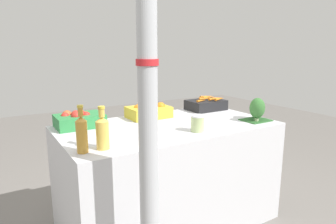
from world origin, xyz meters
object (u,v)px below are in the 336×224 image
object	(u,v)px
carrot_crate	(206,104)
pickle_jar	(197,123)
broccoli_pile	(257,108)
juice_bottle_amber	(82,133)
support_pole	(147,67)
apple_crate	(79,119)
orange_crate	(149,111)
juice_bottle_golden	(102,132)

from	to	relation	value
carrot_crate	pickle_jar	distance (m)	0.78
carrot_crate	pickle_jar	xyz separation A→B (m)	(-0.54, -0.57, 0.01)
broccoli_pile	juice_bottle_amber	size ratio (longest dim) A/B	0.80
carrot_crate	juice_bottle_amber	size ratio (longest dim) A/B	1.26
support_pole	apple_crate	bearing A→B (deg)	93.81
carrot_crate	juice_bottle_amber	distance (m)	1.48
orange_crate	carrot_crate	size ratio (longest dim) A/B	1.00
orange_crate	pickle_jar	bearing A→B (deg)	-80.66
orange_crate	support_pole	bearing A→B (deg)	-118.11
broccoli_pile	juice_bottle_amber	xyz separation A→B (m)	(-1.45, -0.02, 0.01)
broccoli_pile	juice_bottle_amber	bearing A→B (deg)	-179.08
support_pole	juice_bottle_golden	distance (m)	0.58
orange_crate	juice_bottle_golden	size ratio (longest dim) A/B	1.35
support_pole	apple_crate	distance (m)	1.09
carrot_crate	pickle_jar	size ratio (longest dim) A/B	2.91
apple_crate	pickle_jar	xyz separation A→B (m)	(0.69, -0.57, 0.00)
juice_bottle_amber	broccoli_pile	bearing A→B (deg)	0.92
orange_crate	apple_crate	bearing A→B (deg)	179.21
apple_crate	broccoli_pile	bearing A→B (deg)	-23.16
juice_bottle_amber	pickle_jar	xyz separation A→B (m)	(0.83, 0.01, -0.05)
support_pole	broccoli_pile	xyz separation A→B (m)	(1.24, 0.44, -0.40)
orange_crate	juice_bottle_amber	world-z (taller)	juice_bottle_amber
carrot_crate	juice_bottle_golden	bearing A→B (deg)	-154.91
broccoli_pile	juice_bottle_golden	size ratio (longest dim) A/B	0.85
juice_bottle_golden	pickle_jar	bearing A→B (deg)	0.92
apple_crate	orange_crate	size ratio (longest dim) A/B	1.00
support_pole	carrot_crate	size ratio (longest dim) A/B	7.65
apple_crate	broccoli_pile	xyz separation A→B (m)	(1.31, -0.56, 0.04)
support_pole	apple_crate	size ratio (longest dim) A/B	7.65
support_pole	juice_bottle_amber	xyz separation A→B (m)	(-0.21, 0.41, -0.39)
carrot_crate	support_pole	bearing A→B (deg)	-139.27
carrot_crate	juice_bottle_amber	xyz separation A→B (m)	(-1.36, -0.58, 0.06)
carrot_crate	juice_bottle_amber	world-z (taller)	juice_bottle_amber
juice_bottle_golden	juice_bottle_amber	bearing A→B (deg)	-180.00
carrot_crate	pickle_jar	world-z (taller)	carrot_crate
juice_bottle_golden	pickle_jar	xyz separation A→B (m)	(0.71, 0.01, -0.05)
orange_crate	broccoli_pile	xyz separation A→B (m)	(0.71, -0.55, 0.04)
apple_crate	juice_bottle_golden	bearing A→B (deg)	-91.84
juice_bottle_golden	orange_crate	bearing A→B (deg)	43.10
apple_crate	support_pole	bearing A→B (deg)	-86.19
juice_bottle_amber	support_pole	bearing A→B (deg)	-63.57
apple_crate	carrot_crate	bearing A→B (deg)	-0.03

